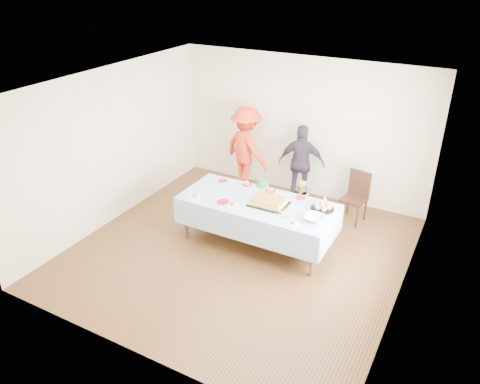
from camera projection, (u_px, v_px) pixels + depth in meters
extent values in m
plane|color=#442C13|center=(239.00, 251.00, 7.59)|extent=(5.00, 5.00, 0.00)
cube|color=beige|center=(302.00, 127.00, 8.94)|extent=(5.00, 0.04, 2.70)
cube|color=beige|center=(127.00, 261.00, 5.02)|extent=(5.00, 0.04, 2.70)
cube|color=beige|center=(112.00, 146.00, 8.04)|extent=(0.04, 5.00, 2.70)
cube|color=beige|center=(412.00, 215.00, 5.91)|extent=(0.04, 5.00, 2.70)
cube|color=white|center=(239.00, 86.00, 6.37)|extent=(5.00, 5.00, 0.04)
cube|color=#472B16|center=(415.00, 198.00, 6.01)|extent=(0.03, 1.75, 1.35)
cylinder|color=brown|center=(186.00, 219.00, 7.79)|extent=(0.06, 0.06, 0.73)
cylinder|color=brown|center=(312.00, 255.00, 6.84)|extent=(0.06, 0.06, 0.73)
cylinder|color=brown|center=(212.00, 198.00, 8.45)|extent=(0.06, 0.06, 0.73)
cylinder|color=brown|center=(331.00, 229.00, 7.49)|extent=(0.06, 0.06, 0.73)
cube|color=brown|center=(257.00, 203.00, 7.47)|extent=(2.40, 1.00, 0.04)
cube|color=white|center=(257.00, 202.00, 7.46)|extent=(2.50, 1.10, 0.01)
cube|color=black|center=(269.00, 204.00, 7.36)|extent=(0.59, 0.45, 0.02)
cube|color=#F3E25C|center=(269.00, 202.00, 7.34)|extent=(0.50, 0.37, 0.07)
cube|color=#965C22|center=(269.00, 199.00, 7.32)|extent=(0.50, 0.37, 0.01)
cylinder|color=black|center=(322.00, 209.00, 7.21)|extent=(0.36, 0.36, 0.02)
sphere|color=tan|center=(329.00, 207.00, 7.15)|extent=(0.09, 0.09, 0.09)
sphere|color=tan|center=(327.00, 204.00, 7.23)|extent=(0.09, 0.09, 0.09)
sphere|color=tan|center=(321.00, 203.00, 7.28)|extent=(0.09, 0.09, 0.09)
sphere|color=tan|center=(317.00, 204.00, 7.23)|extent=(0.09, 0.09, 0.09)
sphere|color=tan|center=(318.00, 207.00, 7.15)|extent=(0.09, 0.09, 0.09)
sphere|color=tan|center=(324.00, 209.00, 7.10)|extent=(0.09, 0.09, 0.09)
sphere|color=tan|center=(323.00, 206.00, 7.19)|extent=(0.09, 0.09, 0.09)
imported|color=silver|center=(314.00, 218.00, 6.91)|extent=(0.31, 0.31, 0.08)
cone|color=white|center=(325.00, 199.00, 7.33)|extent=(0.10, 0.10, 0.17)
cylinder|color=red|center=(223.00, 181.00, 8.13)|extent=(0.16, 0.16, 0.01)
cylinder|color=red|center=(247.00, 185.00, 7.99)|extent=(0.17, 0.17, 0.01)
cylinder|color=red|center=(270.00, 191.00, 7.77)|extent=(0.18, 0.18, 0.01)
cylinder|color=red|center=(300.00, 198.00, 7.55)|extent=(0.17, 0.17, 0.01)
cylinder|color=red|center=(223.00, 202.00, 7.43)|extent=(0.20, 0.20, 0.01)
cylinder|color=white|center=(195.00, 197.00, 7.57)|extent=(0.21, 0.21, 0.01)
cylinder|color=white|center=(232.00, 205.00, 7.32)|extent=(0.22, 0.22, 0.01)
cylinder|color=white|center=(293.00, 224.00, 6.81)|extent=(0.20, 0.20, 0.01)
cylinder|color=black|center=(339.00, 211.00, 8.34)|extent=(0.03, 0.03, 0.41)
cylinder|color=black|center=(357.00, 217.00, 8.15)|extent=(0.03, 0.03, 0.41)
cylinder|color=black|center=(348.00, 204.00, 8.58)|extent=(0.03, 0.03, 0.41)
cylinder|color=black|center=(365.00, 210.00, 8.39)|extent=(0.03, 0.03, 0.41)
cube|color=black|center=(354.00, 200.00, 8.26)|extent=(0.46, 0.46, 0.05)
cube|color=black|center=(360.00, 183.00, 8.28)|extent=(0.40, 0.10, 0.48)
imported|color=#D75C1A|center=(250.00, 204.00, 8.24)|extent=(0.30, 0.22, 0.75)
imported|color=#246D3B|center=(262.00, 204.00, 8.11)|extent=(0.44, 0.29, 0.87)
imported|color=tan|center=(300.00, 203.00, 8.14)|extent=(0.49, 0.42, 0.87)
imported|color=red|center=(246.00, 148.00, 9.32)|extent=(1.25, 0.99, 1.70)
imported|color=#342A3A|center=(301.00, 163.00, 8.90)|extent=(0.94, 0.56, 1.50)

